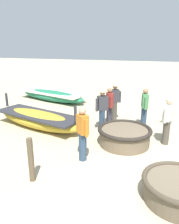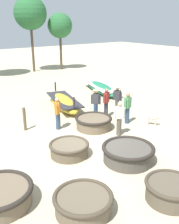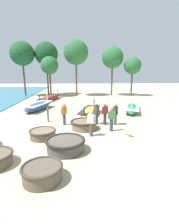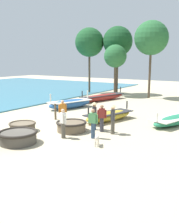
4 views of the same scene
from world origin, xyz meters
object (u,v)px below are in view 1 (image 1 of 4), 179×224
Objects in this scene: fisherman_with_hat at (102,107)px; mooring_post_inland at (31,160)px; coracle_far_right at (179,189)px; long_boat_ochre_hull at (52,95)px; fisherman_hauling at (115,99)px; fisherman_standing_right at (83,133)px; dog at (169,115)px; long_boat_white_hull at (38,119)px; fisherman_standing_left at (167,120)px; fisherman_crouching at (109,106)px; fisherman_by_coracle at (144,107)px; coracle_nearest at (124,135)px.

mooring_post_inland is at bearing 168.20° from fisherman_with_hat.
long_boat_ochre_hull is at bearing 43.37° from coracle_far_right.
long_boat_ochre_hull is at bearing 61.08° from fisherman_hauling.
fisherman_standing_right reaches higher than long_boat_ochre_hull.
coracle_far_right is 2.48× the size of dog.
long_boat_white_hull reaches higher than long_boat_ochre_hull.
fisherman_hauling is at bearing 49.30° from fisherman_standing_left.
coracle_far_right is 2.73m from fisherman_standing_right.
long_boat_white_hull is at bearing 110.74° from fisherman_crouching.
fisherman_by_coracle is at bearing 31.96° from fisherman_standing_left.
coracle_nearest is at bearing -98.23° from long_boat_white_hull.
fisherman_with_hat reaches higher than coracle_nearest.
fisherman_hauling is 5.08m from mooring_post_inland.
fisherman_standing_left reaches higher than dog.
fisherman_with_hat and fisherman_hauling have the same top height.
fisherman_hauling is at bearing -57.27° from long_boat_white_hull.
fisherman_hauling reaches higher than fisherman_crouching.
fisherman_with_hat reaches higher than mooring_post_inland.
fisherman_hauling is at bearing -4.56° from fisherman_crouching.
fisherman_with_hat is at bearing 37.77° from coracle_far_right.
fisherman_standing_left reaches higher than long_boat_white_hull.
fisherman_crouching is at bearing -126.42° from long_boat_ochre_hull.
coracle_nearest is 0.37× the size of long_boat_ochre_hull.
fisherman_with_hat is at bearing -80.64° from long_boat_white_hull.
fisherman_with_hat is (3.29, 2.55, 0.68)m from coracle_far_right.
fisherman_hauling is (0.74, -0.06, 0.12)m from fisherman_crouching.
fisherman_standing_right is 1.58m from mooring_post_inland.
mooring_post_inland is (-3.64, 0.76, -0.40)m from fisherman_with_hat.
fisherman_with_hat reaches higher than fisherman_by_coracle.
fisherman_hauling is at bearing 98.71° from dog.
mooring_post_inland is at bearing -155.94° from long_boat_ochre_hull.
fisherman_crouching is at bearing 63.66° from fisherman_standing_left.
fisherman_by_coracle is at bearing -60.14° from fisherman_with_hat.
fisherman_with_hat is 2.32m from fisherman_standing_right.
fisherman_by_coracle is 2.51× the size of dog.
long_boat_white_hull is 2.62m from fisherman_with_hat.
fisherman_standing_left is at bearing -123.22° from long_boat_ochre_hull.
fisherman_crouching reaches higher than coracle_nearest.
fisherman_with_hat is at bearing 119.86° from fisherman_by_coracle.
coracle_far_right is at bearing -153.07° from fisherman_hauling.
coracle_nearest is at bearing -33.22° from mooring_post_inland.
long_boat_white_hull reaches higher than coracle_far_right.
mooring_post_inland is (-7.30, -3.26, 0.26)m from long_boat_ochre_hull.
long_boat_ochre_hull is at bearing 47.65° from fisherman_with_hat.
coracle_nearest is 2.48m from fisherman_hauling.
long_boat_white_hull is 3.77× the size of mooring_post_inland.
long_boat_white_hull is 2.68× the size of fisherman_crouching.
fisherman_by_coracle is (1.77, -0.46, 0.52)m from coracle_nearest.
coracle_far_right is 5.83m from long_boat_white_hull.
coracle_nearest is 1.06× the size of fisherman_with_hat.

